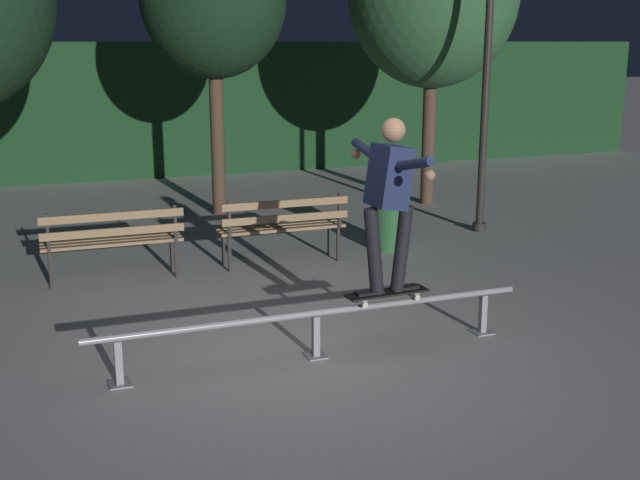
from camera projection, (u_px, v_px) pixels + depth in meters
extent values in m
plane|color=#ADAAA8|center=(314.00, 354.00, 7.18)|extent=(90.00, 90.00, 0.00)
cube|color=#193D1E|center=(134.00, 109.00, 16.51)|extent=(24.00, 1.20, 2.70)
cylinder|color=gray|center=(316.00, 313.00, 7.03)|extent=(4.00, 0.06, 0.06)
cube|color=gray|center=(119.00, 363.00, 6.50)|extent=(0.06, 0.06, 0.38)
cube|color=gray|center=(120.00, 384.00, 6.54)|extent=(0.18, 0.18, 0.01)
cube|color=gray|center=(316.00, 337.00, 7.08)|extent=(0.06, 0.06, 0.38)
cube|color=gray|center=(316.00, 356.00, 7.12)|extent=(0.18, 0.18, 0.01)
cube|color=gray|center=(483.00, 314.00, 7.66)|extent=(0.06, 0.06, 0.38)
cube|color=gray|center=(482.00, 332.00, 7.71)|extent=(0.18, 0.18, 0.01)
cube|color=black|center=(387.00, 293.00, 7.24)|extent=(0.79, 0.24, 0.02)
cube|color=black|center=(387.00, 292.00, 7.23)|extent=(0.77, 0.23, 0.00)
cube|color=#9E9EA3|center=(413.00, 291.00, 7.34)|extent=(0.06, 0.17, 0.02)
cube|color=#9E9EA3|center=(361.00, 298.00, 7.14)|extent=(0.06, 0.17, 0.02)
cylinder|color=beige|center=(417.00, 297.00, 7.28)|extent=(0.05, 0.03, 0.05)
cylinder|color=beige|center=(408.00, 292.00, 7.42)|extent=(0.05, 0.03, 0.05)
cylinder|color=beige|center=(365.00, 305.00, 7.07)|extent=(0.05, 0.03, 0.05)
cylinder|color=beige|center=(357.00, 300.00, 7.22)|extent=(0.05, 0.03, 0.05)
cube|color=black|center=(405.00, 288.00, 7.30)|extent=(0.27, 0.11, 0.03)
cube|color=black|center=(369.00, 293.00, 7.16)|extent=(0.27, 0.11, 0.03)
cylinder|color=black|center=(402.00, 248.00, 7.20)|extent=(0.21, 0.13, 0.79)
cylinder|color=black|center=(374.00, 252.00, 7.09)|extent=(0.21, 0.13, 0.79)
cube|color=#1E284C|center=(389.00, 176.00, 6.98)|extent=(0.35, 0.38, 0.57)
cylinder|color=#1E284C|center=(412.00, 164.00, 6.61)|extent=(0.12, 0.61, 0.21)
cylinder|color=#1E284C|center=(370.00, 153.00, 7.28)|extent=(0.12, 0.61, 0.21)
sphere|color=#A37556|center=(430.00, 175.00, 6.37)|extent=(0.09, 0.09, 0.09)
sphere|color=#A37556|center=(356.00, 154.00, 7.54)|extent=(0.09, 0.09, 0.09)
sphere|color=#A37556|center=(393.00, 130.00, 6.90)|extent=(0.21, 0.21, 0.21)
cube|color=#282623|center=(171.00, 253.00, 9.76)|extent=(0.04, 0.04, 0.44)
cube|color=#282623|center=(176.00, 259.00, 9.47)|extent=(0.04, 0.04, 0.44)
cube|color=#282623|center=(175.00, 224.00, 9.33)|extent=(0.04, 0.04, 0.44)
cube|color=#282623|center=(50.00, 263.00, 9.29)|extent=(0.04, 0.04, 0.44)
cube|color=#282623|center=(51.00, 271.00, 9.00)|extent=(0.04, 0.04, 0.44)
cube|color=#282623|center=(48.00, 233.00, 8.86)|extent=(0.04, 0.04, 0.44)
cube|color=#937551|center=(111.00, 239.00, 9.45)|extent=(1.60, 0.11, 0.04)
cube|color=#937551|center=(112.00, 242.00, 9.32)|extent=(1.60, 0.11, 0.04)
cube|color=#937551|center=(114.00, 244.00, 9.19)|extent=(1.60, 0.11, 0.04)
cube|color=#937551|center=(113.00, 232.00, 9.09)|extent=(1.60, 0.05, 0.09)
cube|color=#937551|center=(112.00, 216.00, 9.05)|extent=(1.60, 0.05, 0.09)
cube|color=#282623|center=(329.00, 238.00, 10.47)|extent=(0.04, 0.04, 0.44)
cube|color=#282623|center=(338.00, 244.00, 10.17)|extent=(0.04, 0.04, 0.44)
cube|color=#282623|center=(339.00, 211.00, 10.03)|extent=(0.04, 0.04, 0.44)
cube|color=#282623|center=(223.00, 248.00, 10.00)|extent=(0.04, 0.04, 0.44)
cube|color=#282623|center=(230.00, 254.00, 9.70)|extent=(0.04, 0.04, 0.44)
cube|color=#282623|center=(229.00, 219.00, 9.56)|extent=(0.04, 0.04, 0.44)
cube|color=#937551|center=(278.00, 225.00, 10.16)|extent=(1.60, 0.11, 0.04)
cube|color=#937551|center=(281.00, 227.00, 10.03)|extent=(1.60, 0.11, 0.04)
cube|color=#937551|center=(284.00, 230.00, 9.90)|extent=(1.60, 0.11, 0.04)
cube|color=#937551|center=(286.00, 218.00, 9.80)|extent=(1.60, 0.05, 0.09)
cube|color=#937551|center=(286.00, 204.00, 9.75)|extent=(1.60, 0.05, 0.09)
cylinder|color=#4C3828|center=(218.00, 139.00, 12.72)|extent=(0.22, 0.22, 2.42)
cylinder|color=#4C3828|center=(428.00, 136.00, 13.59)|extent=(0.22, 0.22, 2.30)
cylinder|color=#282623|center=(485.00, 107.00, 11.42)|extent=(0.11, 0.11, 3.60)
cylinder|color=#282623|center=(479.00, 227.00, 11.84)|extent=(0.20, 0.20, 0.12)
cylinder|color=#23562D|center=(389.00, 220.00, 10.75)|extent=(0.48, 0.48, 0.78)
torus|color=black|center=(389.00, 191.00, 10.65)|extent=(0.52, 0.52, 0.04)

